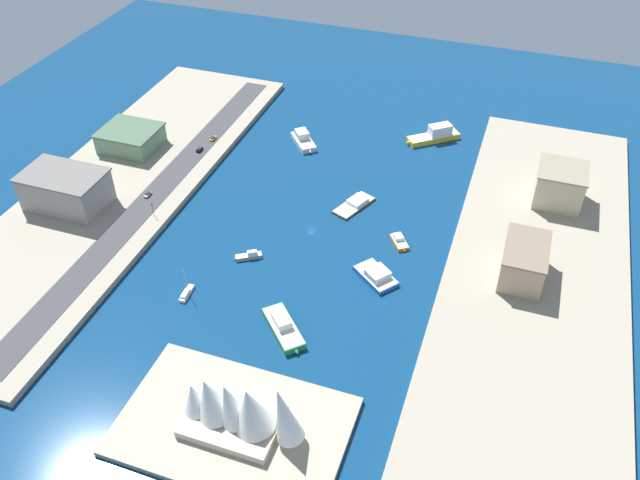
# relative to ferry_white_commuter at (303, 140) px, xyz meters

# --- Properties ---
(ground_plane) EXTENTS (440.00, 440.00, 0.00)m
(ground_plane) POSITION_rel_ferry_white_commuter_xyz_m (-27.33, 64.64, -2.27)
(ground_plane) COLOR navy
(quay_west) EXTENTS (70.00, 240.00, 2.75)m
(quay_west) POSITION_rel_ferry_white_commuter_xyz_m (-122.54, 64.64, -0.89)
(quay_west) COLOR #9E937F
(quay_west) RESTS_ON ground_plane
(quay_east) EXTENTS (70.00, 240.00, 2.75)m
(quay_east) POSITION_rel_ferry_white_commuter_xyz_m (67.88, 64.64, -0.89)
(quay_east) COLOR #9E937F
(quay_east) RESTS_ON ground_plane
(peninsula_point) EXTENTS (71.86, 46.12, 2.00)m
(peninsula_point) POSITION_rel_ferry_white_commuter_xyz_m (-38.49, 167.80, -1.27)
(peninsula_point) COLOR #A89E89
(peninsula_point) RESTS_ON ground_plane
(road_strip) EXTENTS (12.61, 228.00, 0.15)m
(road_strip) POSITION_rel_ferry_white_commuter_xyz_m (47.31, 64.64, 0.56)
(road_strip) COLOR #38383D
(road_strip) RESTS_ON quay_east
(ferry_white_commuter) EXTENTS (17.96, 19.43, 6.42)m
(ferry_white_commuter) POSITION_rel_ferry_white_commuter_xyz_m (0.00, 0.00, 0.00)
(ferry_white_commuter) COLOR silver
(ferry_white_commuter) RESTS_ON ground_plane
(yacht_sleek_gray) EXTENTS (11.29, 8.36, 3.43)m
(yacht_sleek_gray) POSITION_rel_ferry_white_commuter_xyz_m (-9.87, 91.47, -1.12)
(yacht_sleek_gray) COLOR #999EA3
(yacht_sleek_gray) RESTS_ON ground_plane
(barge_flat_brown) EXTENTS (16.01, 22.83, 2.67)m
(barge_flat_brown) POSITION_rel_ferry_white_commuter_xyz_m (-40.73, 42.51, -1.30)
(barge_flat_brown) COLOR brown
(barge_flat_brown) RESTS_ON ground_plane
(water_taxi_orange) EXTENTS (10.11, 11.56, 3.23)m
(water_taxi_orange) POSITION_rel_ferry_white_commuter_xyz_m (-66.05, 61.93, -1.08)
(water_taxi_orange) COLOR orange
(water_taxi_orange) RESTS_ON ground_plane
(ferry_green_doubledeck) EXTENTS (21.75, 22.13, 5.91)m
(ferry_green_doubledeck) POSITION_rel_ferry_white_commuter_xyz_m (-38.25, 124.33, -0.27)
(ferry_green_doubledeck) COLOR #2D8C4C
(ferry_green_doubledeck) RESTS_ON ground_plane
(sailboat_small_white) EXTENTS (2.97, 10.45, 13.07)m
(sailboat_small_white) POSITION_rel_ferry_white_commuter_xyz_m (3.98, 119.13, -1.26)
(sailboat_small_white) COLOR white
(sailboat_small_white) RESTS_ON ground_plane
(ferry_yellow_fast) EXTENTS (26.35, 23.23, 8.12)m
(ferry_yellow_fast) POSITION_rel_ferry_white_commuter_xyz_m (-63.46, -26.27, 0.65)
(ferry_yellow_fast) COLOR yellow
(ferry_yellow_fast) RESTS_ON ground_plane
(catamaran_blue) EXTENTS (20.34, 18.89, 4.60)m
(catamaran_blue) POSITION_rel_ferry_white_commuter_xyz_m (-62.63, 86.08, -0.55)
(catamaran_blue) COLOR blue
(catamaran_blue) RESTS_ON ground_plane
(terminal_long_green) EXTENTS (27.87, 24.56, 10.10)m
(terminal_long_green) POSITION_rel_ferry_white_commuter_xyz_m (79.09, 35.31, 5.56)
(terminal_long_green) COLOR slate
(terminal_long_green) RESTS_ON quay_east
(apartment_midrise_tan) EXTENTS (16.60, 26.68, 14.81)m
(apartment_midrise_tan) POSITION_rel_ferry_white_commuter_xyz_m (-116.48, 68.91, 7.92)
(apartment_midrise_tan) COLOR tan
(apartment_midrise_tan) RESTS_ON quay_west
(carpark_squat_concrete) EXTENTS (35.98, 23.02, 16.25)m
(carpark_squat_concrete) POSITION_rel_ferry_white_commuter_xyz_m (79.38, 87.00, 8.64)
(carpark_squat_concrete) COLOR gray
(carpark_squat_concrete) RESTS_ON quay_east
(office_block_beige) EXTENTS (21.02, 21.69, 16.99)m
(office_block_beige) POSITION_rel_ferry_white_commuter_xyz_m (-126.28, 12.59, 9.01)
(office_block_beige) COLOR #C6B793
(office_block_beige) RESTS_ON quay_west
(sedan_silver) EXTENTS (1.96, 4.33, 1.55)m
(sedan_silver) POSITION_rel_ferry_white_commuter_xyz_m (49.58, 70.06, 1.39)
(sedan_silver) COLOR black
(sedan_silver) RESTS_ON road_strip
(taxi_yellow_cab) EXTENTS (1.89, 4.55, 1.54)m
(taxi_yellow_cab) POSITION_rel_ferry_white_commuter_xyz_m (43.53, 15.86, 1.39)
(taxi_yellow_cab) COLOR black
(taxi_yellow_cab) RESTS_ON road_strip
(suv_black) EXTENTS (2.06, 4.30, 1.72)m
(suv_black) POSITION_rel_ferry_white_commuter_xyz_m (45.06, 27.85, 1.46)
(suv_black) COLOR black
(suv_black) RESTS_ON road_strip
(traffic_light_waterfront) EXTENTS (0.36, 0.36, 6.50)m
(traffic_light_waterfront) POSITION_rel_ferry_white_commuter_xyz_m (39.59, 81.96, 4.82)
(traffic_light_waterfront) COLOR black
(traffic_light_waterfront) RESTS_ON quay_east
(opera_landmark) EXTENTS (41.57, 20.72, 24.47)m
(opera_landmark) POSITION_rel_ferry_white_commuter_xyz_m (-40.52, 167.80, 9.09)
(opera_landmark) COLOR #BCAD93
(opera_landmark) RESTS_ON peninsula_point
(park_tree_cluster) EXTENTS (6.34, 12.34, 10.10)m
(park_tree_cluster) POSITION_rel_ferry_white_commuter_xyz_m (-117.88, 60.02, 6.85)
(park_tree_cluster) COLOR brown
(park_tree_cluster) RESTS_ON quay_west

